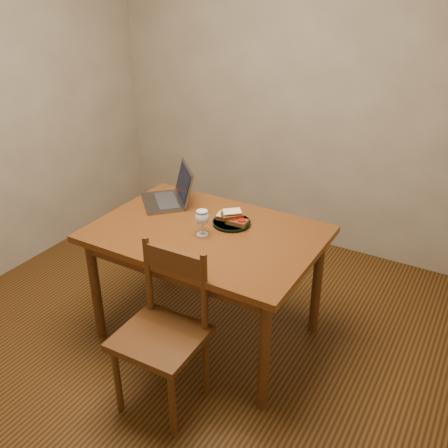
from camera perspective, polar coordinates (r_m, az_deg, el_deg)
The scene contains 10 objects.
floor at distance 3.28m, azimuth -4.63°, elevation -12.77°, with size 3.20×3.20×0.02m, color black.
back_wall at distance 4.01m, azimuth 8.23°, elevation 15.63°, with size 3.20×0.02×2.60m, color gray.
table at distance 2.92m, azimuth -2.00°, elevation -2.28°, with size 1.30×0.90×0.74m.
chair at distance 2.58m, azimuth -7.08°, elevation -11.53°, with size 0.43×0.41×0.45m.
plate at distance 2.95m, azimuth 0.87°, elevation 0.12°, with size 0.23×0.23×0.02m, color black.
sandwich_cheese at distance 2.96m, azimuth 0.34°, elevation 0.86°, with size 0.12×0.07×0.04m, color #381E0C, non-canonical shape.
sandwich_tomato at distance 2.91m, azimuth 1.52°, elevation 0.35°, with size 0.12×0.07×0.04m, color #381E0C, non-canonical shape.
sandwich_top at distance 2.93m, azimuth 0.93°, elevation 1.12°, with size 0.12×0.07×0.04m, color #381E0C, non-canonical shape.
milk_glass at distance 2.81m, azimuth -2.51°, elevation 0.14°, with size 0.08×0.08×0.15m, color white, non-canonical shape.
laptop at distance 3.23m, azimuth -5.92°, elevation 3.56°, with size 0.44×0.44×0.24m.
Camera 1 is at (1.48, -2.02, 2.10)m, focal length 40.00 mm.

